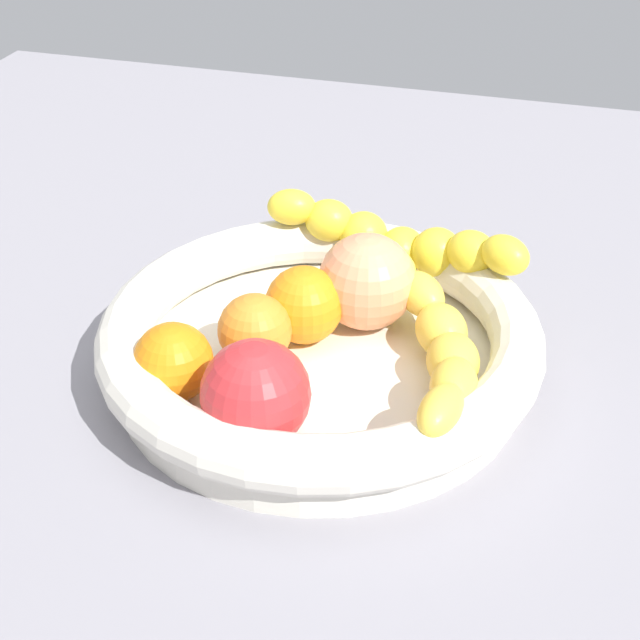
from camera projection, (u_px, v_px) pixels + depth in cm
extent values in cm
cube|color=gray|center=(320.00, 393.00, 69.97)|extent=(120.00, 120.00, 3.00)
cylinder|color=silver|center=(320.00, 366.00, 68.65)|extent=(28.28, 28.28, 1.83)
torus|color=silver|center=(320.00, 334.00, 67.14)|extent=(30.86, 30.86, 3.69)
ellipsoid|color=yellow|center=(441.00, 410.00, 56.86)|extent=(3.19, 4.96, 2.45)
ellipsoid|color=yellow|center=(454.00, 385.00, 60.20)|extent=(3.21, 4.76, 2.97)
ellipsoid|color=yellow|center=(453.00, 361.00, 63.69)|extent=(4.62, 5.39, 3.50)
ellipsoid|color=yellow|center=(441.00, 330.00, 66.76)|extent=(5.27, 5.72, 3.50)
ellipsoid|color=yellow|center=(420.00, 294.00, 69.25)|extent=(5.27, 5.43, 2.97)
ellipsoid|color=yellow|center=(391.00, 262.00, 71.45)|extent=(5.17, 4.70, 2.45)
ellipsoid|color=yellow|center=(505.00, 255.00, 69.70)|extent=(4.76, 4.48, 2.84)
ellipsoid|color=yellow|center=(471.00, 253.00, 72.03)|extent=(4.90, 4.68, 3.35)
ellipsoid|color=yellow|center=(437.00, 252.00, 74.11)|extent=(4.83, 4.85, 3.86)
ellipsoid|color=yellow|center=(401.00, 254.00, 75.90)|extent=(4.54, 4.98, 4.37)
ellipsoid|color=yellow|center=(366.00, 236.00, 76.31)|extent=(3.98, 4.02, 3.86)
ellipsoid|color=yellow|center=(329.00, 220.00, 76.39)|extent=(4.12, 3.70, 3.35)
ellipsoid|color=yellow|center=(292.00, 207.00, 76.14)|extent=(4.37, 3.64, 2.84)
sphere|color=orange|center=(255.00, 330.00, 66.25)|extent=(5.13, 5.13, 5.13)
sphere|color=orange|center=(173.00, 362.00, 62.98)|extent=(5.28, 5.28, 5.28)
sphere|color=orange|center=(304.00, 305.00, 68.51)|extent=(5.60, 5.60, 5.60)
sphere|color=red|center=(256.00, 394.00, 58.89)|extent=(6.82, 6.82, 6.82)
sphere|color=#F19A6B|center=(367.00, 282.00, 69.76)|extent=(7.08, 7.08, 7.08)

